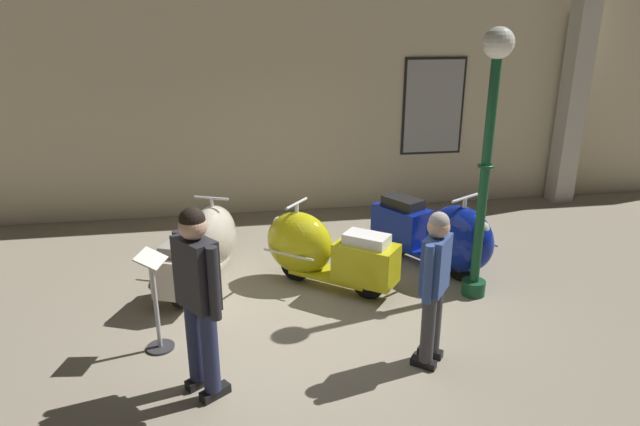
% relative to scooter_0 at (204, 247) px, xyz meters
% --- Properties ---
extents(ground_plane, '(60.00, 60.00, 0.00)m').
position_rel_scooter_0_xyz_m(ground_plane, '(1.12, -1.35, -0.47)').
color(ground_plane, gray).
extents(showroom_back_wall, '(18.00, 0.63, 3.69)m').
position_rel_scooter_0_xyz_m(showroom_back_wall, '(1.32, 2.70, 1.38)').
color(showroom_back_wall, beige).
rests_on(showroom_back_wall, ground).
extents(scooter_0, '(1.08, 1.74, 1.03)m').
position_rel_scooter_0_xyz_m(scooter_0, '(0.00, 0.00, 0.00)').
color(scooter_0, black).
rests_on(scooter_0, ground).
extents(scooter_1, '(1.65, 1.45, 1.05)m').
position_rel_scooter_0_xyz_m(scooter_1, '(1.39, -0.37, 0.01)').
color(scooter_1, black).
rests_on(scooter_1, ground).
extents(scooter_2, '(1.36, 1.83, 1.11)m').
position_rel_scooter_0_xyz_m(scooter_2, '(3.02, -0.21, 0.04)').
color(scooter_2, black).
rests_on(scooter_2, ground).
extents(lamppost, '(0.33, 0.33, 3.08)m').
position_rel_scooter_0_xyz_m(lamppost, '(3.19, -0.92, 1.41)').
color(lamppost, '#144728').
rests_on(lamppost, ground).
extents(visitor_0, '(0.43, 0.49, 1.73)m').
position_rel_scooter_0_xyz_m(visitor_0, '(0.06, -2.27, 0.53)').
color(visitor_0, black).
rests_on(visitor_0, ground).
extents(visitor_1, '(0.38, 0.42, 1.53)m').
position_rel_scooter_0_xyz_m(visitor_1, '(2.17, -2.16, 0.42)').
color(visitor_1, black).
rests_on(visitor_1, ground).
extents(info_stanchion, '(0.30, 0.37, 1.04)m').
position_rel_scooter_0_xyz_m(info_stanchion, '(-0.42, -1.49, -0.04)').
color(info_stanchion, '#333338').
rests_on(info_stanchion, ground).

